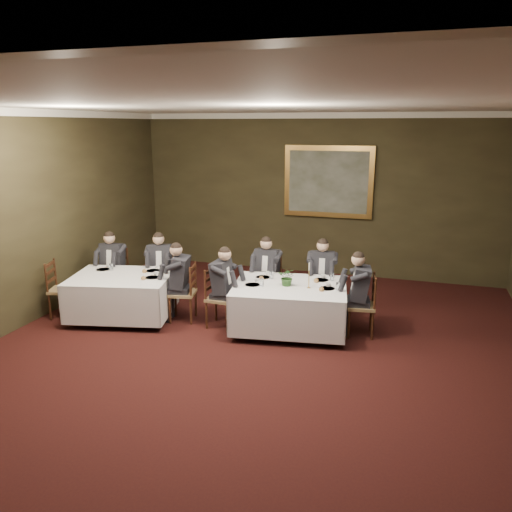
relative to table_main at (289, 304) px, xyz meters
The scene contains 26 objects.
ground 1.67m from the table_main, 99.44° to the right, with size 10.00×10.00×0.00m, color black.
ceiling 3.45m from the table_main, 99.44° to the right, with size 8.00×10.00×0.10m, color silver.
back_wall 3.67m from the table_main, 94.40° to the left, with size 8.00×0.10×3.50m, color #2D2716.
crown_molding 3.39m from the table_main, 99.44° to the right, with size 8.00×10.00×0.12m.
table_main is the anchor object (origin of this frame).
table_second 2.89m from the table_main, behind, with size 1.92×1.62×0.67m.
chair_main_backleft 1.06m from the table_main, 126.12° to the left, with size 0.46×0.44×1.00m.
diner_main_backleft 1.04m from the table_main, 126.53° to the left, with size 0.44×0.50×1.35m.
chair_main_backright 1.06m from the table_main, 71.02° to the left, with size 0.49×0.47×1.00m.
diner_main_backright 1.04m from the table_main, 70.73° to the left, with size 0.46×0.53×1.35m.
chair_main_endleft 1.16m from the table_main, behind, with size 0.43×0.45×1.00m.
diner_main_endleft 1.13m from the table_main, behind, with size 0.49×0.43×1.35m.
chair_main_endright 1.16m from the table_main, ahead, with size 0.48×0.50×1.00m.
diner_main_endright 1.13m from the table_main, ahead, with size 0.53×0.47×1.35m.
chair_sec_backleft 3.52m from the table_main, behind, with size 0.47×0.45×1.00m.
diner_sec_backleft 3.51m from the table_main, behind, with size 0.44×0.51×1.35m.
chair_sec_backright 2.69m from the table_main, 167.44° to the left, with size 0.55×0.54×1.00m.
diner_sec_backright 2.68m from the table_main, 167.66° to the left, with size 0.53×0.58×1.35m.
chair_sec_endright 1.84m from the table_main, behind, with size 0.50×0.52×1.00m.
diner_sec_endright 1.84m from the table_main, behind, with size 0.55×0.49×1.35m.
chair_sec_endleft 3.95m from the table_main, behind, with size 0.53×0.54×1.00m.
centerpiece 0.47m from the table_main, 155.48° to the right, with size 0.28×0.24×0.31m, color #2D5926.
candlestick 0.57m from the table_main, ahead, with size 0.06×0.06×0.43m.
place_setting_table_main 0.68m from the table_main, 145.82° to the left, with size 0.33×0.32×0.14m.
place_setting_table_second 3.35m from the table_main, behind, with size 0.33×0.31×0.14m.
painting 3.72m from the table_main, 90.00° to the left, with size 1.92×0.09×1.53m.
Camera 1 is at (2.05, -5.81, 3.25)m, focal length 35.00 mm.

